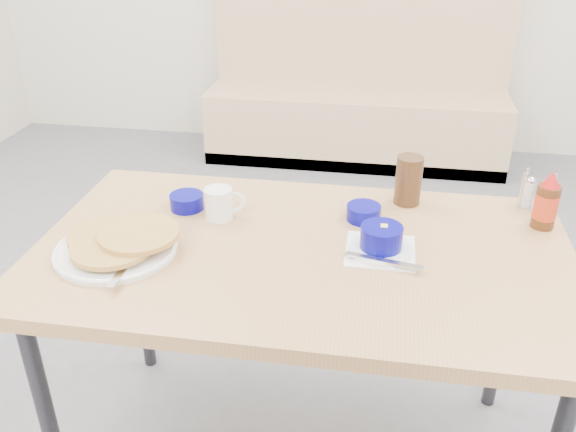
% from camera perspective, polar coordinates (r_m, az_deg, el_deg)
% --- Properties ---
extents(booth_bench, '(1.90, 0.56, 1.22)m').
position_cam_1_polar(booth_bench, '(4.08, 6.45, 10.37)').
color(booth_bench, tan).
rests_on(booth_bench, ground).
extents(dining_table, '(1.40, 0.80, 0.76)m').
position_cam_1_polar(dining_table, '(1.63, 1.31, -4.89)').
color(dining_table, '#B07E51').
rests_on(dining_table, ground).
extents(pancake_plate, '(0.32, 0.33, 0.06)m').
position_cam_1_polar(pancake_plate, '(1.63, -15.65, -2.55)').
color(pancake_plate, white).
rests_on(pancake_plate, dining_table).
extents(coffee_mug, '(0.11, 0.08, 0.09)m').
position_cam_1_polar(coffee_mug, '(1.73, -6.37, 1.21)').
color(coffee_mug, white).
rests_on(coffee_mug, dining_table).
extents(grits_setting, '(0.20, 0.19, 0.08)m').
position_cam_1_polar(grits_setting, '(1.58, 8.70, -2.34)').
color(grits_setting, white).
rests_on(grits_setting, dining_table).
extents(creamer_bowl, '(0.10, 0.10, 0.04)m').
position_cam_1_polar(creamer_bowl, '(1.80, -9.45, 1.34)').
color(creamer_bowl, '#050572').
rests_on(creamer_bowl, dining_table).
extents(butter_bowl, '(0.10, 0.10, 0.04)m').
position_cam_1_polar(butter_bowl, '(1.73, 7.08, 0.30)').
color(butter_bowl, '#050572').
rests_on(butter_bowl, dining_table).
extents(amber_tumbler, '(0.08, 0.08, 0.15)m').
position_cam_1_polar(amber_tumbler, '(1.83, 11.21, 3.30)').
color(amber_tumbler, '#3D2613').
rests_on(amber_tumbler, dining_table).
extents(condiment_caddy, '(0.11, 0.08, 0.11)m').
position_cam_1_polar(condiment_caddy, '(1.92, 22.18, 1.76)').
color(condiment_caddy, silver).
rests_on(condiment_caddy, dining_table).
extents(syrup_bottle, '(0.06, 0.06, 0.17)m').
position_cam_1_polar(syrup_bottle, '(1.80, 23.03, 1.09)').
color(syrup_bottle, '#47230F').
rests_on(syrup_bottle, dining_table).
extents(sugar_wrapper, '(0.05, 0.04, 0.00)m').
position_cam_1_polar(sugar_wrapper, '(1.65, -14.90, -2.90)').
color(sugar_wrapper, '#FF7654').
rests_on(sugar_wrapper, dining_table).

